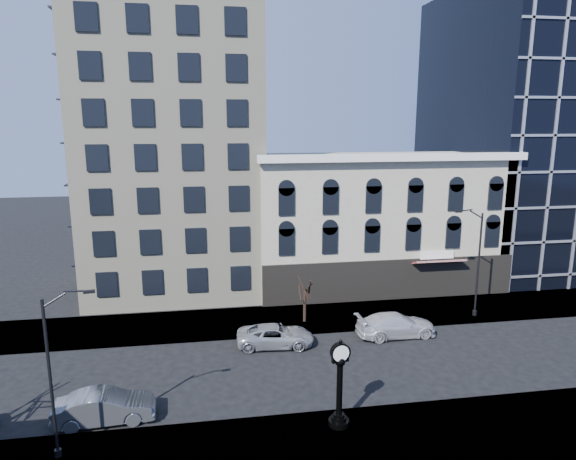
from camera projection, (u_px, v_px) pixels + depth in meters
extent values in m
plane|color=black|center=(266.00, 371.00, 31.59)|extent=(160.00, 160.00, 0.00)
cube|color=gray|center=(254.00, 321.00, 39.30)|extent=(160.00, 6.00, 0.12)
cube|color=gray|center=(287.00, 451.00, 23.86)|extent=(160.00, 6.00, 0.12)
cube|color=#C0BA9A|center=(171.00, 75.00, 44.99)|extent=(15.00, 15.00, 38.00)
cube|color=#B2AC93|center=(373.00, 221.00, 47.65)|extent=(22.00, 10.00, 12.00)
cube|color=white|center=(397.00, 157.00, 41.33)|extent=(22.60, 0.80, 0.60)
cube|color=black|center=(391.00, 280.00, 43.66)|extent=(22.00, 0.30, 3.60)
cube|color=maroon|center=(439.00, 262.00, 43.42)|extent=(4.50, 1.18, 0.55)
cube|color=black|center=(543.00, 131.00, 53.92)|extent=(20.00, 20.00, 28.00)
cylinder|color=black|center=(339.00, 422.00, 25.82)|extent=(1.05, 1.05, 0.29)
cylinder|color=black|center=(339.00, 418.00, 25.77)|extent=(0.76, 0.76, 0.19)
cylinder|color=black|center=(339.00, 415.00, 25.73)|extent=(0.57, 0.57, 0.15)
cylinder|color=black|center=(339.00, 389.00, 25.43)|extent=(0.30, 0.30, 2.76)
sphere|color=black|center=(340.00, 361.00, 25.12)|extent=(0.53, 0.53, 0.53)
cube|color=black|center=(340.00, 359.00, 25.10)|extent=(0.88, 0.33, 0.24)
cylinder|color=black|center=(340.00, 352.00, 25.02)|extent=(1.02, 0.44, 0.99)
cylinder|color=white|center=(341.00, 354.00, 24.86)|extent=(0.83, 0.14, 0.84)
cylinder|color=white|center=(339.00, 351.00, 25.17)|extent=(0.83, 0.14, 0.84)
sphere|color=black|center=(341.00, 341.00, 24.90)|extent=(0.19, 0.19, 0.19)
cylinder|color=black|center=(50.00, 380.00, 22.63)|extent=(0.14, 0.14, 7.58)
cylinder|color=black|center=(58.00, 453.00, 23.39)|extent=(0.32, 0.32, 0.35)
cube|color=black|center=(84.00, 292.00, 22.30)|extent=(0.51, 0.26, 0.12)
cylinder|color=black|center=(478.00, 265.00, 39.49)|extent=(0.15, 0.15, 8.17)
cylinder|color=black|center=(474.00, 313.00, 40.31)|extent=(0.34, 0.34, 0.38)
cube|color=black|center=(460.00, 212.00, 38.41)|extent=(0.53, 0.24, 0.13)
cylinder|color=black|center=(305.00, 306.00, 38.90)|extent=(0.23, 0.23, 2.51)
imported|color=#595B60|center=(105.00, 407.00, 26.16)|extent=(5.10, 2.05, 1.65)
imported|color=#A5A8AD|center=(275.00, 336.00, 35.02)|extent=(5.45, 2.87, 1.46)
imported|color=silver|center=(396.00, 325.00, 36.61)|extent=(5.82, 2.56, 1.66)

